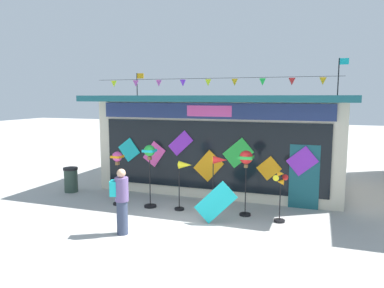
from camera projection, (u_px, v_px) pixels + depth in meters
The scene contains 11 objects.
ground_plane at pixel (179, 234), 9.17m from camera, with size 80.00×80.00×0.00m, color #ADAAA5.
kite_shop_building at pixel (227, 139), 14.41m from camera, with size 8.91×6.10×4.81m.
wind_spinner_far_left at pixel (117, 164), 11.52m from camera, with size 0.34×0.34×1.73m.
wind_spinner_left at pixel (150, 159), 11.22m from camera, with size 0.39×0.39×1.97m.
wind_spinner_center_left at pixel (184, 174), 10.93m from camera, with size 0.57×0.32×1.54m.
wind_spinner_center_right at pixel (218, 171), 10.51m from camera, with size 0.59×0.33×1.76m.
wind_spinner_right at pixel (246, 163), 10.40m from camera, with size 0.40×0.40×1.92m.
wind_spinner_far_right at pixel (280, 188), 9.91m from camera, with size 0.40×0.30×1.46m.
person_near_camera at pixel (121, 200), 9.07m from camera, with size 0.48×0.39×1.68m.
trash_bin at pixel (71, 180), 13.19m from camera, with size 0.52×0.52×0.90m.
display_kite_on_ground at pixel (216, 202), 9.87m from camera, with size 0.60×0.03×1.09m, color #19B7BC.
Camera 1 is at (3.24, -8.18, 3.46)m, focal length 33.88 mm.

